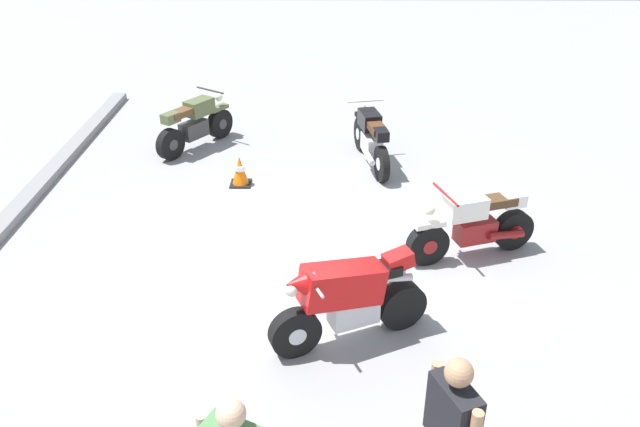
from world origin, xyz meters
The scene contains 6 objects.
ground_plane centered at (0.00, 0.00, 0.00)m, with size 40.00×40.00×0.00m, color gray.
motorcycle_red_sportbike centered at (-1.77, -0.61, 0.59)m, with size 1.00×1.87×1.14m.
motorcycle_black_cruiser centered at (3.22, -1.18, 0.52)m, with size 2.07×0.72×1.09m.
motorcycle_olive_vintage centered at (3.99, 2.22, 0.49)m, with size 1.69×1.24×1.07m.
motorcycle_cream_vintage centered at (0.07, -2.41, 0.49)m, with size 0.86×1.91×1.07m.
traffic_cone centered at (2.35, 1.15, 0.26)m, with size 0.36×0.36×0.53m.
Camera 1 is at (-7.56, -0.32, 4.87)m, focal length 35.27 mm.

